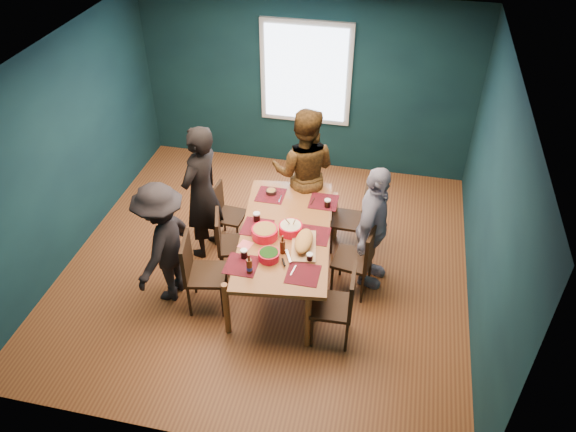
% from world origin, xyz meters
% --- Properties ---
extents(room, '(5.01, 5.01, 2.71)m').
position_xyz_m(room, '(0.00, 0.27, 1.37)').
color(room, '#97582C').
rests_on(room, ground).
extents(dining_table, '(1.28, 2.16, 0.78)m').
position_xyz_m(dining_table, '(0.30, -0.24, 0.71)').
color(dining_table, '#9E5D2F').
rests_on(dining_table, floor).
extents(chair_left_far, '(0.41, 0.41, 0.83)m').
position_xyz_m(chair_left_far, '(-0.67, 0.37, 0.48)').
color(chair_left_far, black).
rests_on(chair_left_far, floor).
extents(chair_left_mid, '(0.50, 0.50, 0.89)m').
position_xyz_m(chair_left_mid, '(-0.43, -0.24, 0.52)').
color(chair_left_mid, black).
rests_on(chair_left_mid, floor).
extents(chair_left_near, '(0.52, 0.52, 0.98)m').
position_xyz_m(chair_left_near, '(-0.59, -0.85, 0.57)').
color(chair_left_near, black).
rests_on(chair_left_near, floor).
extents(chair_right_far, '(0.43, 0.43, 0.92)m').
position_xyz_m(chair_right_far, '(1.04, 0.55, 0.54)').
color(chair_right_far, black).
rests_on(chair_right_far, floor).
extents(chair_right_mid, '(0.49, 0.49, 0.96)m').
position_xyz_m(chair_right_mid, '(1.19, -0.23, 0.56)').
color(chair_right_mid, black).
rests_on(chair_right_mid, floor).
extents(chair_right_near, '(0.45, 0.45, 0.96)m').
position_xyz_m(chair_right_near, '(1.07, -1.00, 0.56)').
color(chair_right_near, black).
rests_on(chair_right_near, floor).
extents(person_far_left, '(0.60, 0.75, 1.81)m').
position_xyz_m(person_far_left, '(-0.84, 0.11, 0.91)').
color(person_far_left, black).
rests_on(person_far_left, floor).
extents(person_back, '(0.91, 0.73, 1.79)m').
position_xyz_m(person_back, '(0.30, 0.86, 0.90)').
color(person_back, black).
rests_on(person_back, floor).
extents(person_right, '(0.56, 1.00, 1.61)m').
position_xyz_m(person_right, '(1.28, -0.00, 0.81)').
color(person_right, white).
rests_on(person_right, floor).
extents(person_near_left, '(0.69, 1.06, 1.55)m').
position_xyz_m(person_near_left, '(-1.01, -0.75, 0.78)').
color(person_near_left, black).
rests_on(person_near_left, floor).
extents(bowl_salad, '(0.30, 0.30, 0.12)m').
position_xyz_m(bowl_salad, '(0.09, -0.39, 0.85)').
color(bowl_salad, red).
rests_on(bowl_salad, dining_table).
extents(bowl_dumpling, '(0.27, 0.27, 0.25)m').
position_xyz_m(bowl_dumpling, '(0.36, -0.25, 0.84)').
color(bowl_dumpling, red).
rests_on(bowl_dumpling, dining_table).
extents(bowl_herbs, '(0.23, 0.23, 0.10)m').
position_xyz_m(bowl_herbs, '(0.22, -0.75, 0.83)').
color(bowl_herbs, red).
rests_on(bowl_herbs, dining_table).
extents(cutting_board, '(0.37, 0.68, 0.15)m').
position_xyz_m(cutting_board, '(0.55, -0.47, 0.85)').
color(cutting_board, tan).
rests_on(cutting_board, dining_table).
extents(small_bowl, '(0.13, 0.13, 0.06)m').
position_xyz_m(small_bowl, '(-0.04, 0.46, 0.81)').
color(small_bowl, black).
rests_on(small_bowl, dining_table).
extents(beer_bottle_a, '(0.07, 0.07, 0.25)m').
position_xyz_m(beer_bottle_a, '(0.07, -1.00, 0.87)').
color(beer_bottle_a, '#471D0C').
rests_on(beer_bottle_a, dining_table).
extents(beer_bottle_b, '(0.06, 0.06, 0.24)m').
position_xyz_m(beer_bottle_b, '(0.35, -0.62, 0.87)').
color(beer_bottle_b, '#471D0C').
rests_on(beer_bottle_b, dining_table).
extents(cola_glass_a, '(0.08, 0.08, 0.11)m').
position_xyz_m(cola_glass_a, '(-0.05, -0.79, 0.84)').
color(cola_glass_a, black).
rests_on(cola_glass_a, dining_table).
extents(cola_glass_b, '(0.07, 0.07, 0.10)m').
position_xyz_m(cola_glass_b, '(0.66, -0.69, 0.83)').
color(cola_glass_b, black).
rests_on(cola_glass_b, dining_table).
extents(cola_glass_c, '(0.08, 0.08, 0.11)m').
position_xyz_m(cola_glass_c, '(0.70, 0.33, 0.84)').
color(cola_glass_c, black).
rests_on(cola_glass_c, dining_table).
extents(cola_glass_d, '(0.09, 0.09, 0.12)m').
position_xyz_m(cola_glass_d, '(-0.08, -0.13, 0.84)').
color(cola_glass_d, black).
rests_on(cola_glass_d, dining_table).
extents(napkin_a, '(0.16, 0.16, 0.00)m').
position_xyz_m(napkin_a, '(0.70, -0.19, 0.78)').
color(napkin_a, '#F6676E').
rests_on(napkin_a, dining_table).
extents(napkin_b, '(0.17, 0.17, 0.00)m').
position_xyz_m(napkin_b, '(-0.09, -0.58, 0.78)').
color(napkin_b, '#F6676E').
rests_on(napkin_b, dining_table).
extents(napkin_c, '(0.13, 0.13, 0.00)m').
position_xyz_m(napkin_c, '(0.60, -0.98, 0.78)').
color(napkin_c, '#F6676E').
rests_on(napkin_c, dining_table).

